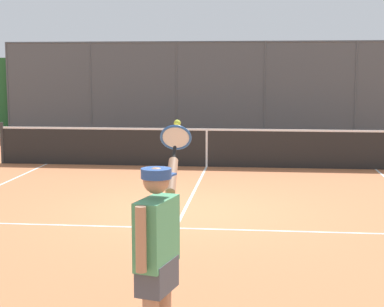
# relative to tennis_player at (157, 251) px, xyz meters

# --- Properties ---
(ground_plane) EXTENTS (60.00, 60.00, 0.00)m
(ground_plane) POSITION_rel_tennis_player_xyz_m (0.43, -5.48, -0.97)
(ground_plane) COLOR #B76B42
(court_line_markings) EXTENTS (8.34, 10.95, 0.01)m
(court_line_markings) POSITION_rel_tennis_player_xyz_m (0.43, -4.08, -0.97)
(court_line_markings) COLOR white
(court_line_markings) RESTS_ON ground
(fence_backdrop) EXTENTS (17.98, 1.37, 3.37)m
(fence_backdrop) POSITION_rel_tennis_player_xyz_m (0.43, -16.66, 0.44)
(fence_backdrop) COLOR #474C51
(fence_backdrop) RESTS_ON ground
(tennis_net) EXTENTS (10.72, 0.09, 1.07)m
(tennis_net) POSITION_rel_tennis_player_xyz_m (0.43, -10.35, -0.48)
(tennis_net) COLOR #2D2D2D
(tennis_net) RESTS_ON ground
(tennis_player) EXTENTS (0.36, 1.40, 1.95)m
(tennis_player) POSITION_rel_tennis_player_xyz_m (0.00, 0.00, 0.00)
(tennis_player) COLOR navy
(tennis_player) RESTS_ON ground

